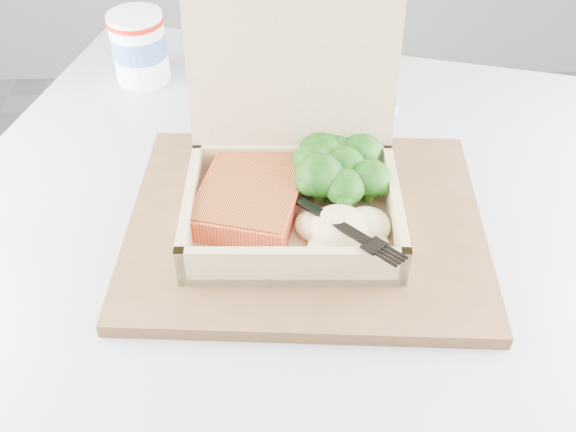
{
  "coord_description": "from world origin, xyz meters",
  "views": [
    {
      "loc": [
        -0.61,
        -0.09,
        1.24
      ],
      "look_at": [
        -0.6,
        0.38,
        0.79
      ],
      "focal_mm": 40.0,
      "sensor_mm": 36.0,
      "label": 1
    }
  ],
  "objects_px": {
    "takeout_container": "(292,168)",
    "paper_cup": "(139,45)",
    "serving_tray": "(306,224)",
    "cafe_table": "(303,347)"
  },
  "relations": [
    {
      "from": "takeout_container",
      "to": "paper_cup",
      "type": "xyz_separation_m",
      "value": [
        -0.21,
        0.3,
        -0.02
      ]
    },
    {
      "from": "serving_tray",
      "to": "takeout_container",
      "type": "height_order",
      "value": "takeout_container"
    },
    {
      "from": "cafe_table",
      "to": "paper_cup",
      "type": "bearing_deg",
      "value": 122.8
    },
    {
      "from": "cafe_table",
      "to": "serving_tray",
      "type": "height_order",
      "value": "serving_tray"
    },
    {
      "from": "serving_tray",
      "to": "paper_cup",
      "type": "relative_size",
      "value": 3.86
    },
    {
      "from": "paper_cup",
      "to": "serving_tray",
      "type": "bearing_deg",
      "value": -55.75
    },
    {
      "from": "serving_tray",
      "to": "paper_cup",
      "type": "distance_m",
      "value": 0.39
    },
    {
      "from": "paper_cup",
      "to": "takeout_container",
      "type": "bearing_deg",
      "value": -55.43
    },
    {
      "from": "takeout_container",
      "to": "paper_cup",
      "type": "distance_m",
      "value": 0.36
    },
    {
      "from": "serving_tray",
      "to": "takeout_container",
      "type": "distance_m",
      "value": 0.07
    }
  ]
}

